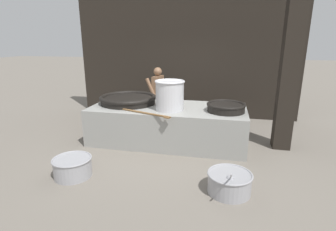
{
  "coord_description": "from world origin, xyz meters",
  "views": [
    {
      "loc": [
        1.26,
        -5.7,
        2.3
      ],
      "look_at": [
        0.0,
        0.0,
        0.63
      ],
      "focal_mm": 28.0,
      "sensor_mm": 36.0,
      "label": 1
    }
  ],
  "objects_px": {
    "giant_wok_near": "(128,99)",
    "prep_bowl_vegetables": "(229,182)",
    "stock_pot": "(170,95)",
    "giant_wok_far": "(226,107)",
    "cook": "(158,94)",
    "prep_bowl_meat": "(73,166)"
  },
  "relations": [
    {
      "from": "giant_wok_near",
      "to": "stock_pot",
      "type": "height_order",
      "value": "stock_pot"
    },
    {
      "from": "cook",
      "to": "prep_bowl_vegetables",
      "type": "relative_size",
      "value": 1.76
    },
    {
      "from": "stock_pot",
      "to": "prep_bowl_meat",
      "type": "height_order",
      "value": "stock_pot"
    },
    {
      "from": "giant_wok_far",
      "to": "prep_bowl_vegetables",
      "type": "relative_size",
      "value": 0.9
    },
    {
      "from": "cook",
      "to": "prep_bowl_vegetables",
      "type": "distance_m",
      "value": 3.75
    },
    {
      "from": "cook",
      "to": "giant_wok_near",
      "type": "bearing_deg",
      "value": 75.5
    },
    {
      "from": "giant_wok_near",
      "to": "giant_wok_far",
      "type": "bearing_deg",
      "value": -6.76
    },
    {
      "from": "giant_wok_near",
      "to": "prep_bowl_vegetables",
      "type": "relative_size",
      "value": 1.49
    },
    {
      "from": "giant_wok_far",
      "to": "cook",
      "type": "distance_m",
      "value": 2.27
    },
    {
      "from": "giant_wok_near",
      "to": "prep_bowl_vegetables",
      "type": "distance_m",
      "value": 3.29
    },
    {
      "from": "prep_bowl_vegetables",
      "to": "cook",
      "type": "bearing_deg",
      "value": 122.21
    },
    {
      "from": "giant_wok_near",
      "to": "prep_bowl_meat",
      "type": "bearing_deg",
      "value": -96.52
    },
    {
      "from": "cook",
      "to": "giant_wok_far",
      "type": "bearing_deg",
      "value": 154.51
    },
    {
      "from": "prep_bowl_meat",
      "to": "cook",
      "type": "bearing_deg",
      "value": 77.38
    },
    {
      "from": "giant_wok_near",
      "to": "prep_bowl_vegetables",
      "type": "height_order",
      "value": "giant_wok_near"
    },
    {
      "from": "giant_wok_far",
      "to": "stock_pot",
      "type": "xyz_separation_m",
      "value": [
        -1.2,
        -0.13,
        0.23
      ]
    },
    {
      "from": "giant_wok_near",
      "to": "stock_pot",
      "type": "xyz_separation_m",
      "value": [
        1.12,
        -0.4,
        0.23
      ]
    },
    {
      "from": "giant_wok_near",
      "to": "giant_wok_far",
      "type": "height_order",
      "value": "giant_wok_near"
    },
    {
      "from": "cook",
      "to": "prep_bowl_meat",
      "type": "relative_size",
      "value": 2.38
    },
    {
      "from": "stock_pot",
      "to": "giant_wok_near",
      "type": "bearing_deg",
      "value": 160.19
    },
    {
      "from": "giant_wok_near",
      "to": "prep_bowl_meat",
      "type": "distance_m",
      "value": 2.29
    },
    {
      "from": "prep_bowl_vegetables",
      "to": "prep_bowl_meat",
      "type": "bearing_deg",
      "value": -178.55
    }
  ]
}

